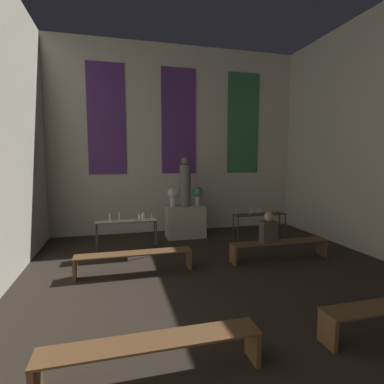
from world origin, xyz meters
name	(u,v)px	position (x,y,z in m)	size (l,w,h in m)	color
wall_back	(178,139)	(0.00, 11.65, 3.00)	(8.20, 0.16, 5.93)	beige
altar	(185,222)	(0.00, 10.68, 0.48)	(1.16, 0.63, 0.95)	#BCB29E
statue	(185,184)	(0.00, 10.68, 1.63)	(0.33, 0.33, 1.47)	slate
flower_vase_left	(173,195)	(-0.38, 10.68, 1.31)	(0.32, 0.32, 0.58)	beige
flower_vase_right	(197,194)	(0.38, 10.68, 1.31)	(0.32, 0.32, 0.58)	beige
candle_rack_left	(127,226)	(-1.78, 9.37, 0.74)	(1.47, 0.36, 1.07)	#332D28
candle_rack_right	(259,218)	(1.79, 9.38, 0.74)	(1.47, 0.36, 1.07)	#332D28
pew_second_left	(153,349)	(-1.69, 5.03, 0.33)	(2.39, 0.36, 0.44)	brown
pew_back_left	(134,257)	(-1.69, 8.14, 0.33)	(2.39, 0.36, 0.44)	brown
pew_back_right	(280,246)	(1.69, 8.14, 0.33)	(2.39, 0.36, 0.44)	brown
person_seated	(269,229)	(1.38, 8.14, 0.75)	(0.36, 0.24, 0.71)	#4C4238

